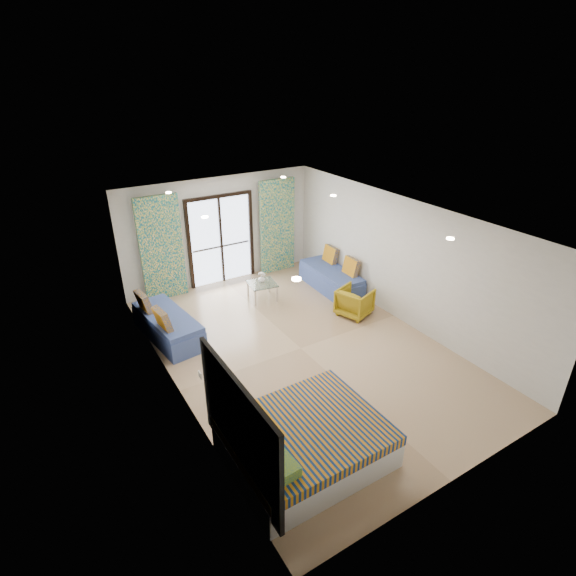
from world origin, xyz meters
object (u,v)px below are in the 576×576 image
bed (304,442)px  coffee_table (262,285)px  daybed_left (167,325)px  daybed_right (332,278)px  armchair (355,301)px

bed → coffee_table: 4.99m
coffee_table → daybed_left: bearing=-168.5°
daybed_left → daybed_right: daybed_left is taller
bed → daybed_right: 5.55m
bed → daybed_left: 4.18m
bed → armchair: 4.35m
daybed_right → coffee_table: 1.80m
daybed_left → coffee_table: (2.49, 0.50, 0.08)m
daybed_left → armchair: 4.08m
daybed_left → daybed_right: (4.23, 0.09, -0.00)m
bed → armchair: bearing=41.7°
daybed_right → coffee_table: bearing=169.1°
daybed_left → armchair: (3.89, -1.24, 0.05)m
coffee_table → bed: bearing=-111.7°
coffee_table → daybed_right: bearing=-13.3°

